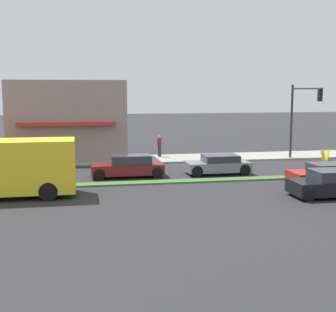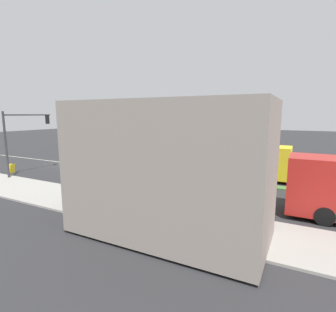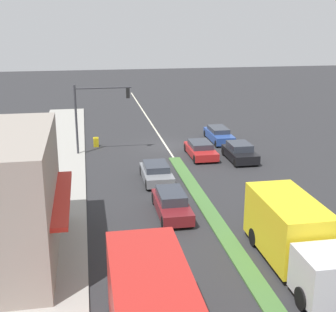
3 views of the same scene
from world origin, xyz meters
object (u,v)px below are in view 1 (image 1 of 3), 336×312
at_px(pedestrian, 160,145).
at_px(hatchback_red, 328,174).
at_px(warning_aframe_sign, 325,155).
at_px(traffic_signal_main, 301,109).
at_px(suv_black, 330,184).
at_px(suv_grey, 218,165).
at_px(sedan_maroon, 128,167).
at_px(delivery_truck, 4,168).

relative_size(pedestrian, hatchback_red, 0.39).
bearing_deg(pedestrian, warning_aframe_sign, -107.77).
relative_size(warning_aframe_sign, hatchback_red, 0.20).
xyz_separation_m(traffic_signal_main, warning_aframe_sign, (-0.10, -2.09, -3.47)).
bearing_deg(hatchback_red, suv_black, 152.12).
xyz_separation_m(traffic_signal_main, suv_grey, (-3.92, 7.46, -3.29)).
bearing_deg(hatchback_red, suv_grey, 49.53).
distance_m(pedestrian, warning_aframe_sign, 12.64).
bearing_deg(suv_black, traffic_signal_main, -18.80).
bearing_deg(warning_aframe_sign, sedan_maroon, 104.04).
bearing_deg(delivery_truck, traffic_signal_main, -67.19).
relative_size(sedan_maroon, hatchback_red, 1.02).
distance_m(warning_aframe_sign, sedan_maroon, 15.75).
bearing_deg(hatchback_red, warning_aframe_sign, -28.12).
xyz_separation_m(delivery_truck, suv_black, (-2.80, -16.00, -0.82)).
height_order(suv_grey, sedan_maroon, sedan_maroon).
relative_size(warning_aframe_sign, delivery_truck, 0.11).
relative_size(traffic_signal_main, warning_aframe_sign, 6.69).
bearing_deg(warning_aframe_sign, delivery_truck, 110.60).
height_order(sedan_maroon, hatchback_red, sedan_maroon).
bearing_deg(sedan_maroon, warning_aframe_sign, -75.96).
height_order(traffic_signal_main, delivery_truck, traffic_signal_main).
relative_size(warning_aframe_sign, suv_black, 0.22).
bearing_deg(delivery_truck, pedestrian, -39.22).
distance_m(delivery_truck, hatchback_red, 17.51).
distance_m(delivery_truck, suv_black, 16.27).
relative_size(traffic_signal_main, hatchback_red, 1.30).
height_order(suv_black, hatchback_red, suv_black).
distance_m(pedestrian, suv_black, 16.10).
distance_m(pedestrian, delivery_truck, 15.59).
height_order(pedestrian, suv_black, pedestrian).
height_order(traffic_signal_main, hatchback_red, traffic_signal_main).
relative_size(suv_black, hatchback_red, 0.90).
distance_m(delivery_truck, suv_grey, 13.12).
bearing_deg(suv_black, pedestrian, 22.46).
xyz_separation_m(warning_aframe_sign, suv_grey, (-3.82, 9.55, 0.18)).
bearing_deg(hatchback_red, sedan_maroon, 68.00).
bearing_deg(suv_grey, pedestrian, 17.85).
bearing_deg(warning_aframe_sign, suv_grey, 111.81).
distance_m(pedestrian, sedan_maroon, 8.35).
xyz_separation_m(pedestrian, warning_aframe_sign, (-3.85, -12.02, -0.57)).
relative_size(traffic_signal_main, pedestrian, 3.37).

